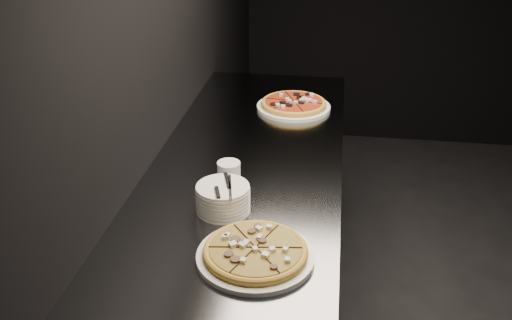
# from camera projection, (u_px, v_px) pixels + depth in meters

# --- Properties ---
(wall_left) EXTENTS (0.02, 5.00, 2.80)m
(wall_left) POSITION_uv_depth(u_px,v_px,m) (134.00, 47.00, 1.96)
(wall_left) COLOR black
(wall_left) RESTS_ON floor
(counter) EXTENTS (0.74, 2.44, 0.92)m
(counter) POSITION_uv_depth(u_px,v_px,m) (243.00, 276.00, 2.33)
(counter) COLOR slate
(counter) RESTS_ON floor
(pizza_mushroom) EXTENTS (0.35, 0.35, 0.04)m
(pizza_mushroom) POSITION_uv_depth(u_px,v_px,m) (255.00, 253.00, 1.67)
(pizza_mushroom) COLOR white
(pizza_mushroom) RESTS_ON counter
(pizza_tomato) EXTENTS (0.35, 0.35, 0.04)m
(pizza_tomato) POSITION_uv_depth(u_px,v_px,m) (294.00, 105.00, 2.73)
(pizza_tomato) COLOR white
(pizza_tomato) RESTS_ON counter
(plate_stack) EXTENTS (0.18, 0.18, 0.09)m
(plate_stack) POSITION_uv_depth(u_px,v_px,m) (223.00, 198.00, 1.90)
(plate_stack) COLOR white
(plate_stack) RESTS_ON counter
(cutlery) EXTENTS (0.06, 0.19, 0.01)m
(cutlery) POSITION_uv_depth(u_px,v_px,m) (224.00, 188.00, 1.86)
(cutlery) COLOR #B9BBC1
(cutlery) RESTS_ON plate_stack
(ramekin) EXTENTS (0.09, 0.09, 0.07)m
(ramekin) POSITION_uv_depth(u_px,v_px,m) (229.00, 171.00, 2.09)
(ramekin) COLOR white
(ramekin) RESTS_ON counter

